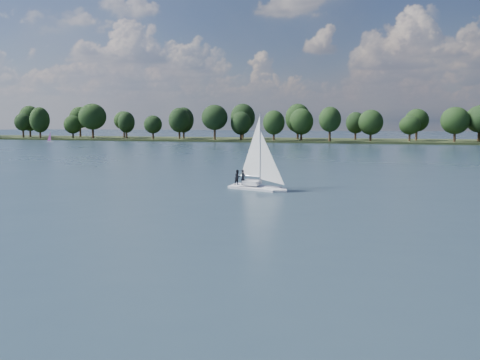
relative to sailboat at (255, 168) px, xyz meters
name	(u,v)px	position (x,y,z in m)	size (l,w,h in m)	color
ground	(348,163)	(7.41, 46.46, -2.72)	(700.00, 700.00, 0.00)	#233342
far_shore	(372,142)	(7.41, 158.46, -2.72)	(660.00, 40.00, 1.50)	black
sailboat	(255,168)	(0.00, 0.00, 0.00)	(7.66, 4.57, 9.75)	silver
dinghy_pink	(51,139)	(-116.11, 121.24, -1.68)	(2.87, 1.45, 4.40)	silver
treeline	(319,122)	(-13.67, 154.81, 5.34)	(562.53, 74.13, 17.73)	black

